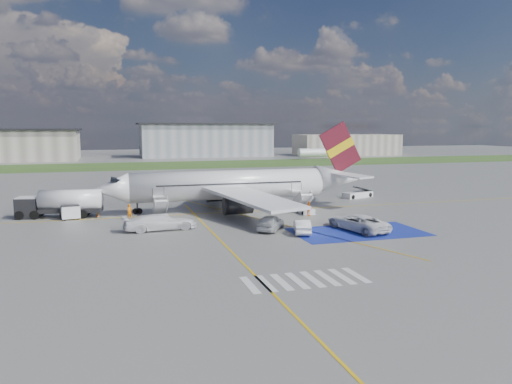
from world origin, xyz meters
TOP-DOWN VIEW (x-y plane):
  - ground at (0.00, 0.00)m, footprint 400.00×400.00m
  - grass_strip at (0.00, 95.00)m, footprint 400.00×30.00m
  - taxiway_line_main at (0.00, 12.00)m, footprint 120.00×0.20m
  - taxiway_line_cross at (-5.00, -10.00)m, footprint 0.20×60.00m
  - taxiway_line_diag at (0.00, 12.00)m, footprint 20.71×56.45m
  - staging_box at (10.00, -4.00)m, footprint 14.00×8.00m
  - crosswalk at (-1.80, -18.00)m, footprint 9.00×4.00m
  - terminal_centre at (20.00, 135.00)m, footprint 48.00×18.00m
  - terminal_east at (75.00, 128.00)m, footprint 40.00×16.00m
  - airliner at (1.51, 14.00)m, footprint 36.81×32.95m
  - airstairs_fwd at (-9.50, 8.70)m, footprint 1.90×5.20m
  - airstairs_aft at (9.00, 8.70)m, footprint 1.90×5.20m
  - fuel_tanker at (-21.25, 14.38)m, footprint 10.37×4.36m
  - gpu_cart at (-19.98, 12.44)m, footprint 2.32×1.72m
  - belt_loader at (22.49, 19.64)m, footprint 6.00×3.71m
  - car_silver_a at (1.34, -0.38)m, footprint 4.53×5.31m
  - car_silver_b at (4.03, -2.82)m, footprint 2.87×4.85m
  - van_white_a at (10.39, -3.07)m, footprint 4.08×6.70m
  - van_white_b at (-10.18, 3.10)m, footprint 6.10×2.90m
  - crew_fwd at (-13.11, 10.45)m, footprint 0.83×0.77m
  - crew_nose at (-16.99, 13.30)m, footprint 0.80×0.95m
  - crew_aft at (8.65, 6.50)m, footprint 0.88×1.18m

SIDE VIEW (x-z plane):
  - ground at x=0.00m, z-range 0.00..0.00m
  - grass_strip at x=0.00m, z-range 0.00..0.01m
  - taxiway_line_main at x=0.00m, z-range 0.00..0.01m
  - taxiway_line_cross at x=-5.00m, z-range 0.00..0.01m
  - taxiway_line_diag at x=0.00m, z-range 0.00..0.01m
  - staging_box at x=10.00m, z-range 0.00..0.01m
  - crosswalk at x=-1.80m, z-range 0.00..0.01m
  - belt_loader at x=22.49m, z-range -0.44..1.30m
  - airstairs_fwd at x=-9.50m, z-range -1.18..2.42m
  - airstairs_aft at x=9.00m, z-range -1.18..2.42m
  - car_silver_b at x=4.03m, z-range 0.00..1.51m
  - gpu_cart at x=-19.98m, z-range -0.09..1.68m
  - car_silver_a at x=1.34m, z-range 0.00..1.72m
  - crew_nose at x=-16.99m, z-range 0.00..1.76m
  - crew_aft at x=8.65m, z-range 0.00..1.86m
  - crew_fwd at x=-13.11m, z-range 0.00..1.90m
  - van_white_b at x=-10.18m, z-range 0.00..2.32m
  - van_white_a at x=10.39m, z-range 0.00..2.34m
  - fuel_tanker at x=-21.25m, z-range -0.27..3.16m
  - airliner at x=1.51m, z-range -2.57..9.35m
  - terminal_east at x=75.00m, z-range 0.00..8.00m
  - terminal_centre at x=20.00m, z-range 0.00..12.00m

